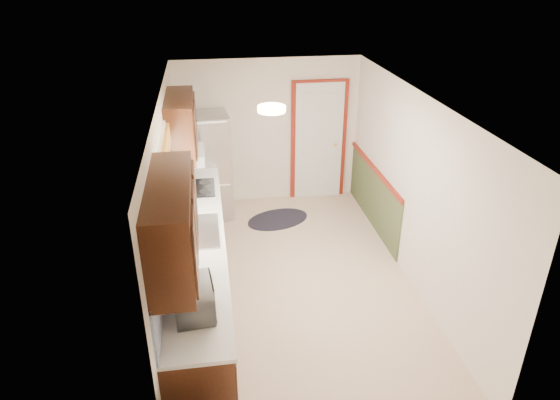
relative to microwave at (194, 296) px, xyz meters
name	(u,v)px	position (x,y,z in m)	size (l,w,h in m)	color
room_shell	(295,198)	(1.20, 1.66, 0.09)	(3.20, 5.20, 2.52)	beige
kitchen_run	(193,246)	(-0.04, 1.36, -0.30)	(0.63, 4.00, 2.20)	#38190C
back_wall_trim	(330,153)	(2.19, 3.87, -0.22)	(1.12, 2.30, 2.08)	maroon
ceiling_fixture	(272,109)	(0.90, 1.46, 1.25)	(0.30, 0.30, 0.06)	#FFD88C
microwave	(194,296)	(0.00, 0.00, 0.00)	(0.51, 0.28, 0.35)	white
refrigerator	(208,166)	(0.18, 3.71, -0.27)	(0.75, 0.73, 1.68)	#B7B7BC
rug	(278,219)	(1.24, 3.33, -1.11)	(1.02, 0.66, 0.01)	black
cooktop	(196,188)	(0.01, 2.66, -0.16)	(0.50, 0.60, 0.02)	black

